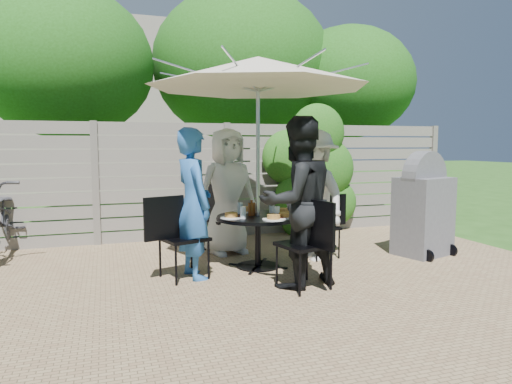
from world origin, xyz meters
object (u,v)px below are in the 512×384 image
object	(u,v)px
patio_table	(258,232)
chair_left	(183,255)
person_front	(298,203)
glass_front	(277,212)
plate_front	(274,218)
chair_right	(321,240)
person_left	(193,204)
person_right	(313,196)
chair_back	(223,232)
plate_extra	(284,216)
umbrella	(258,73)
glass_right	(272,207)
bicycle	(0,218)
person_back	(227,192)
plate_back	(244,210)
glass_left	(243,213)
chair_front	(305,263)
plate_left	(231,216)
glass_back	(240,208)
plate_right	(283,212)
bbq_grill	(423,209)
syrup_jug	(252,209)
coffee_cup	(256,208)

from	to	relation	value
patio_table	chair_left	distance (m)	0.98
person_front	glass_front	bearing A→B (deg)	-100.42
person_front	plate_front	bearing A→B (deg)	-90.00
chair_right	glass_front	xyz separation A→B (m)	(-0.79, -0.42, 0.46)
person_left	person_right	distance (m)	1.66
plate_front	person_left	bearing A→B (deg)	167.92
chair_back	person_right	xyz separation A→B (m)	(1.01, -0.78, 0.57)
person_front	plate_extra	size ratio (longest dim) A/B	7.50
umbrella	glass_front	distance (m)	1.65
glass_right	bicycle	world-z (taller)	bicycle
person_front	plate_extra	bearing A→B (deg)	-108.76
person_back	plate_back	xyz separation A→B (m)	(0.09, -0.46, -0.19)
chair_right	glass_left	distance (m)	1.31
chair_left	person_left	xyz separation A→B (m)	(0.13, 0.03, 0.56)
person_back	bicycle	xyz separation A→B (m)	(-2.90, 0.72, -0.33)
patio_table	plate_back	distance (m)	0.42
chair_back	chair_left	bearing A→B (deg)	-50.83
chair_back	plate_front	world-z (taller)	chair_back
glass_right	bicycle	distance (m)	3.58
chair_back	chair_front	bearing A→B (deg)	-5.86
person_front	plate_left	world-z (taller)	person_front
umbrella	person_back	size ratio (longest dim) A/B	1.78
plate_front	glass_back	size ratio (longest dim) A/B	1.86
plate_front	bicycle	xyz separation A→B (m)	(-3.14, 1.89, -0.14)
umbrella	plate_back	bearing A→B (deg)	101.37
umbrella	chair_right	xyz separation A→B (m)	(0.95, 0.19, -2.09)
patio_table	plate_right	xyz separation A→B (m)	(0.35, 0.07, 0.22)
bbq_grill	person_left	bearing A→B (deg)	163.82
person_back	syrup_jug	bearing A→B (deg)	-94.40
plate_extra	plate_right	bearing A→B (deg)	70.41
glass_back	plate_extra	bearing A→B (deg)	-51.65
plate_front	glass_right	size ratio (longest dim) A/B	1.86
chair_back	plate_front	bearing A→B (deg)	-5.85
plate_extra	plate_back	bearing A→B (deg)	116.63
patio_table	chair_front	bearing A→B (deg)	-78.59
patio_table	chair_front	size ratio (longest dim) A/B	1.21
person_back	plate_left	xyz separation A→B (m)	(-0.19, -0.88, -0.19)
plate_front	person_right	bearing A→B (deg)	34.82
umbrella	glass_back	bearing A→B (deg)	123.37
patio_table	plate_front	distance (m)	0.42
plate_right	glass_left	bearing A→B (deg)	-159.02
glass_back	syrup_jug	xyz separation A→B (m)	(0.09, -0.20, 0.01)
plate_extra	umbrella	bearing A→B (deg)	132.34
umbrella	person_front	size ratio (longest dim) A/B	1.71
person_left	plate_right	bearing A→B (deg)	-90.00
person_left	coffee_cup	size ratio (longest dim) A/B	14.12
plate_front	bbq_grill	xyz separation A→B (m)	(2.25, 0.25, -0.03)
glass_back	glass_left	size ratio (longest dim) A/B	1.00
plate_extra	person_front	bearing A→B (deg)	-97.39
chair_back	syrup_jug	xyz separation A→B (m)	(0.12, -0.91, 0.45)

